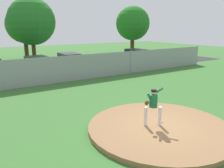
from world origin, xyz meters
name	(u,v)px	position (x,y,z in m)	size (l,w,h in m)	color
ground_plane	(90,94)	(0.00, 6.00, 0.00)	(80.00, 80.00, 0.00)	#386B2D
asphalt_strip	(47,72)	(0.00, 14.50, 0.00)	(44.00, 7.00, 0.01)	#2B2B2D
pitchers_mound	(159,127)	(0.00, 0.00, 0.09)	(5.78, 5.78, 0.18)	olive
pitcher_youth	(153,104)	(-0.25, 0.17, 1.12)	(0.81, 0.42, 1.57)	silver
baseball	(162,122)	(0.31, 0.15, 0.22)	(0.07, 0.07, 0.07)	white
chainlink_fence	(65,69)	(0.00, 10.00, 0.99)	(31.09, 0.07, 2.08)	gray
parked_car_champagne	(38,66)	(-0.85, 14.17, 0.75)	(2.06, 4.33, 1.55)	tan
parked_car_silver	(69,62)	(2.39, 14.79, 0.77)	(1.93, 4.51, 1.60)	#B7BABF
parked_car_navy	(136,57)	(10.22, 14.22, 0.77)	(1.88, 4.12, 1.64)	#161E4C
traffic_cone_orange	(116,67)	(6.21, 12.32, 0.26)	(0.40, 0.40, 0.55)	orange
tree_broad_left	(24,25)	(0.74, 24.83, 4.31)	(4.59, 4.59, 6.63)	#4C331E
tree_slender_far	(32,22)	(0.96, 22.07, 4.67)	(5.49, 5.49, 7.43)	#4C331E
tree_tall_centre	(133,23)	(15.45, 21.55, 4.56)	(4.97, 4.97, 7.07)	#4C331E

